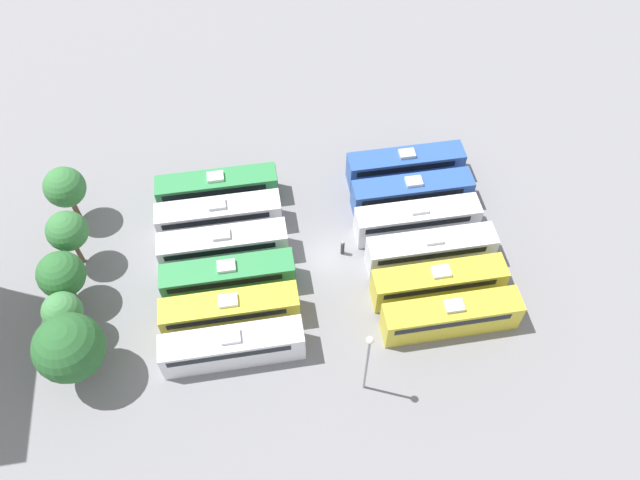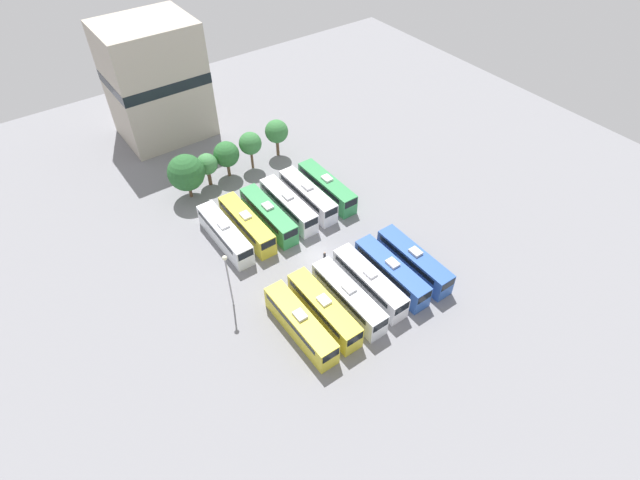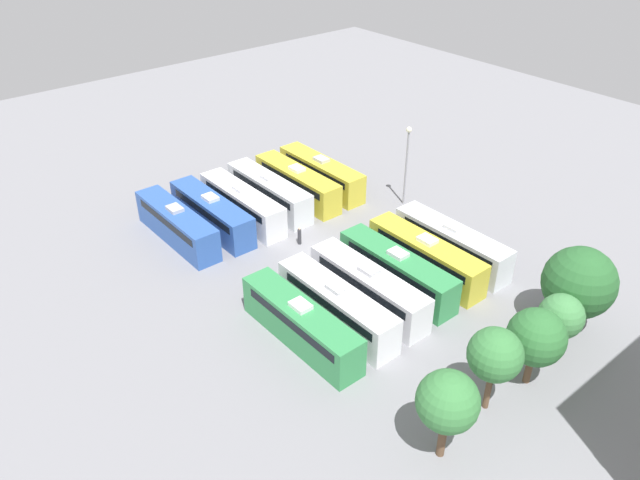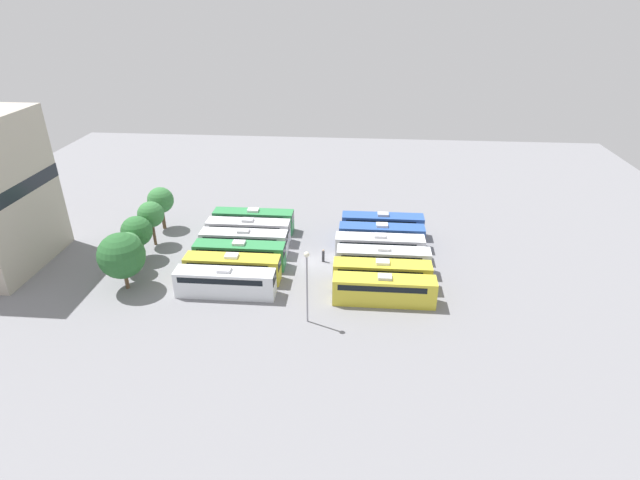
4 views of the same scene
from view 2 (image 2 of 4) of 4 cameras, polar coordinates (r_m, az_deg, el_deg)
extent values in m
plane|color=gray|center=(68.46, -0.45, -1.82)|extent=(124.83, 124.83, 0.00)
cube|color=gold|center=(59.02, -2.26, -9.63)|extent=(2.54, 11.88, 3.29)
cube|color=black|center=(58.42, -2.45, -8.90)|extent=(2.58, 10.09, 0.72)
cube|color=black|center=(55.52, 1.25, -13.09)|extent=(2.24, 0.08, 1.15)
cube|color=#B2B2B7|center=(57.56, -2.31, -8.57)|extent=(1.20, 1.60, 0.35)
cube|color=gold|center=(60.28, 0.44, -7.98)|extent=(2.54, 11.88, 3.29)
cube|color=black|center=(59.69, 0.28, -7.25)|extent=(2.58, 10.09, 0.72)
cube|color=black|center=(56.83, 4.04, -11.23)|extent=(2.24, 0.08, 1.15)
cube|color=white|center=(58.85, 0.45, -6.90)|extent=(1.20, 1.60, 0.35)
cube|color=silver|center=(61.53, 3.27, -6.61)|extent=(2.54, 11.88, 3.29)
cube|color=black|center=(60.95, 3.13, -5.88)|extent=(2.58, 10.09, 0.72)
cube|color=black|center=(58.18, 6.96, -9.67)|extent=(2.24, 0.08, 1.15)
cube|color=silver|center=(60.13, 3.34, -5.51)|extent=(1.20, 1.60, 0.35)
cube|color=silver|center=(63.29, 5.65, -4.89)|extent=(2.54, 11.88, 3.29)
cube|color=black|center=(62.73, 5.53, -4.16)|extent=(2.58, 10.09, 0.72)
cube|color=black|center=(60.01, 9.36, -7.74)|extent=(2.24, 0.08, 1.15)
cube|color=silver|center=(61.93, 5.76, -3.78)|extent=(1.20, 1.60, 0.35)
cube|color=#2D56A8|center=(64.76, 8.14, -3.73)|extent=(2.54, 11.88, 3.29)
cube|color=black|center=(64.21, 8.04, -3.01)|extent=(2.58, 10.09, 0.72)
cube|color=black|center=(61.59, 11.89, -6.44)|extent=(2.24, 0.08, 1.15)
cube|color=silver|center=(63.43, 8.30, -2.62)|extent=(1.20, 1.60, 0.35)
cube|color=#2D56A8|center=(66.60, 10.67, -2.43)|extent=(2.54, 11.88, 3.29)
cube|color=black|center=(66.07, 10.60, -1.73)|extent=(2.58, 10.09, 0.72)
cube|color=black|center=(63.54, 14.44, -4.99)|extent=(2.24, 0.08, 1.15)
cube|color=#B2B2B7|center=(65.31, 10.87, -1.34)|extent=(1.20, 1.60, 0.35)
cube|color=silver|center=(70.32, -10.79, 0.62)|extent=(2.54, 11.88, 3.29)
cube|color=black|center=(69.90, -11.01, 1.31)|extent=(2.58, 10.09, 0.72)
cube|color=black|center=(65.74, -8.49, -1.69)|extent=(2.24, 0.08, 1.15)
cube|color=silver|center=(69.10, -10.99, 1.71)|extent=(1.20, 1.60, 0.35)
cube|color=gold|center=(71.27, -8.35, 1.71)|extent=(2.54, 11.88, 3.29)
cube|color=black|center=(70.85, -8.54, 2.40)|extent=(2.58, 10.09, 0.72)
cube|color=black|center=(66.75, -5.91, -0.48)|extent=(2.24, 0.08, 1.15)
cube|color=white|center=(70.07, -8.50, 2.81)|extent=(1.20, 1.60, 0.35)
cube|color=#338C4C|center=(72.37, -5.90, 2.78)|extent=(2.54, 11.88, 3.29)
cube|color=black|center=(71.96, -6.07, 3.46)|extent=(2.58, 10.09, 0.72)
cube|color=black|center=(67.93, -3.34, 0.69)|extent=(2.24, 0.08, 1.15)
cube|color=silver|center=(71.18, -6.00, 3.88)|extent=(1.20, 1.60, 0.35)
cube|color=silver|center=(73.82, -3.64, 3.94)|extent=(2.54, 11.88, 3.29)
cube|color=black|center=(73.42, -3.80, 4.61)|extent=(2.58, 10.09, 0.72)
cube|color=black|center=(69.46, -1.00, 1.96)|extent=(2.24, 0.08, 1.15)
cube|color=#B2B2B7|center=(72.66, -3.70, 5.03)|extent=(1.20, 1.60, 0.35)
cube|color=white|center=(75.40, -1.41, 5.03)|extent=(2.54, 11.88, 3.29)
cube|color=black|center=(75.01, -1.56, 5.70)|extent=(2.58, 10.09, 0.72)
cube|color=black|center=(71.13, 1.30, 3.16)|extent=(2.24, 0.08, 1.15)
cube|color=#B2B2B7|center=(74.26, -1.44, 6.12)|extent=(1.20, 1.60, 0.35)
cube|color=#338C4C|center=(76.97, 0.79, 5.99)|extent=(2.54, 11.88, 3.29)
cube|color=black|center=(76.58, 0.66, 6.65)|extent=(2.58, 10.09, 0.72)
cube|color=black|center=(72.79, 3.57, 4.20)|extent=(2.24, 0.08, 1.15)
cube|color=white|center=(75.85, 0.80, 7.07)|extent=(1.20, 1.60, 0.35)
cylinder|color=#333338|center=(67.14, 0.53, -2.02)|extent=(0.36, 0.36, 1.59)
sphere|color=tan|center=(66.48, 0.53, -1.47)|extent=(0.24, 0.24, 0.24)
cylinder|color=gray|center=(60.68, -10.32, -4.84)|extent=(0.20, 0.20, 8.23)
sphere|color=#EAE5C6|center=(57.56, -10.85, -2.04)|extent=(0.60, 0.60, 0.60)
cylinder|color=brown|center=(79.73, -14.63, 5.59)|extent=(0.47, 0.47, 2.58)
sphere|color=#28602D|center=(77.82, -15.06, 7.45)|extent=(5.57, 5.57, 5.57)
cylinder|color=brown|center=(81.46, -12.52, 7.03)|extent=(0.59, 0.59, 2.74)
sphere|color=#428447|center=(79.99, -12.80, 8.47)|extent=(3.33, 3.33, 3.33)
cylinder|color=brown|center=(82.78, -10.41, 8.04)|extent=(0.50, 0.50, 2.68)
sphere|color=#2D6B33|center=(81.20, -10.66, 9.61)|extent=(4.10, 4.10, 4.10)
cylinder|color=brown|center=(83.73, -7.78, 9.17)|extent=(0.42, 0.42, 3.44)
sphere|color=#387A3D|center=(82.06, -7.98, 10.89)|extent=(3.66, 3.66, 3.66)
cylinder|color=brown|center=(86.36, -4.86, 10.58)|extent=(0.52, 0.52, 3.29)
sphere|color=#387A3D|center=(84.74, -4.99, 12.27)|extent=(3.88, 3.88, 3.88)
cube|color=#B2A899|center=(92.41, -18.26, 16.84)|extent=(14.86, 12.20, 19.77)
cube|color=black|center=(91.99, -18.40, 17.38)|extent=(14.92, 12.26, 1.80)
camera|label=1|loc=(45.24, -52.12, 30.10)|focal=35.00mm
camera|label=3|loc=(98.65, 1.47, 34.28)|focal=35.00mm
camera|label=4|loc=(47.98, -68.28, -6.71)|focal=28.00mm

